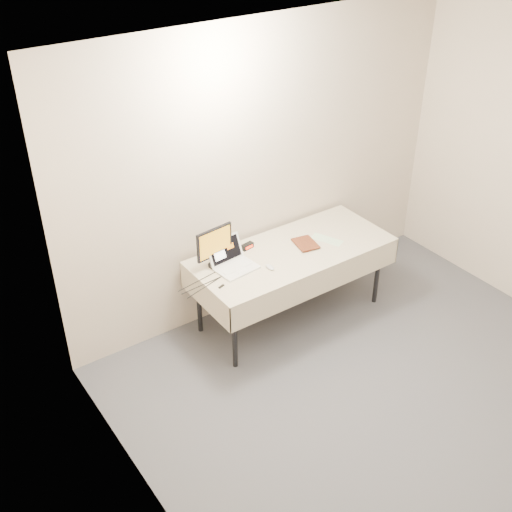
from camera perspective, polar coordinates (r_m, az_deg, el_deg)
ground at (r=5.18m, az=17.49°, el=-16.50°), size 5.00×5.00×0.00m
back_wall at (r=5.80m, az=0.67°, el=7.64°), size 4.00×0.10×2.70m
table at (r=5.80m, az=3.23°, el=0.01°), size 1.86×0.81×0.74m
laptop at (r=5.51m, az=-2.16°, el=-0.43°), size 0.37×0.36×0.23m
monitor at (r=5.44m, az=-3.72°, el=1.05°), size 0.36×0.14×0.37m
book at (r=5.75m, az=3.67°, el=1.84°), size 0.18×0.06×0.24m
alarm_clock at (r=5.77m, az=-0.77°, el=0.88°), size 0.12×0.07×0.05m
clicker at (r=5.50m, az=1.24°, el=-0.99°), size 0.05×0.10×0.03m
paper_form at (r=5.95m, az=6.31°, el=1.46°), size 0.22×0.32×0.00m
usb_dongle at (r=5.29m, az=-3.09°, el=-2.71°), size 0.06×0.03×0.01m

